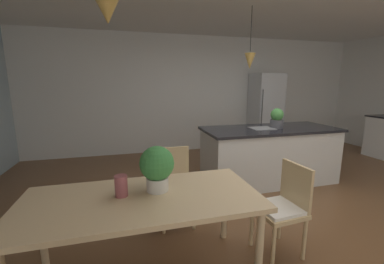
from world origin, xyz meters
TOP-DOWN VIEW (x-y plane):
  - ground_plane at (0.00, 0.00)m, footprint 10.00×8.40m
  - wall_back_kitchen at (0.00, 3.26)m, footprint 10.00×0.12m
  - dining_table at (-1.73, -0.67)m, footprint 1.85×0.86m
  - chair_kitchen_end at (-0.43, -0.67)m, footprint 0.43×0.43m
  - chair_far_right at (-1.31, 0.13)m, footprint 0.41×0.41m
  - kitchen_island at (0.42, 0.93)m, footprint 2.18×0.90m
  - refrigerator at (1.50, 2.86)m, footprint 0.67×0.67m
  - pendant_over_table at (-1.90, -0.78)m, footprint 0.25×0.25m
  - pendant_over_island_main at (-0.00, 0.93)m, footprint 0.16×0.16m
  - potted_plant_on_island at (0.53, 0.93)m, footprint 0.21×0.21m
  - potted_plant_on_table at (-1.60, -0.58)m, footprint 0.28×0.28m
  - vase_on_dining_table at (-1.88, -0.61)m, footprint 0.10×0.10m

SIDE VIEW (x-z plane):
  - ground_plane at x=0.00m, z-range -0.04..0.00m
  - kitchen_island at x=0.42m, z-range 0.01..0.92m
  - chair_kitchen_end at x=-0.43m, z-range 0.04..0.91m
  - chair_far_right at x=-1.31m, z-range 0.04..0.91m
  - dining_table at x=-1.73m, z-range 0.30..1.03m
  - vase_on_dining_table at x=-1.88m, z-range 0.73..0.90m
  - refrigerator at x=1.50m, z-range 0.00..1.84m
  - potted_plant_on_table at x=-1.60m, z-range 0.75..1.13m
  - potted_plant_on_island at x=0.53m, z-range 0.90..1.21m
  - wall_back_kitchen at x=0.00m, z-range 0.00..2.70m
  - pendant_over_island_main at x=0.00m, z-range 1.50..2.38m
  - pendant_over_table at x=-1.90m, z-range 1.73..2.46m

